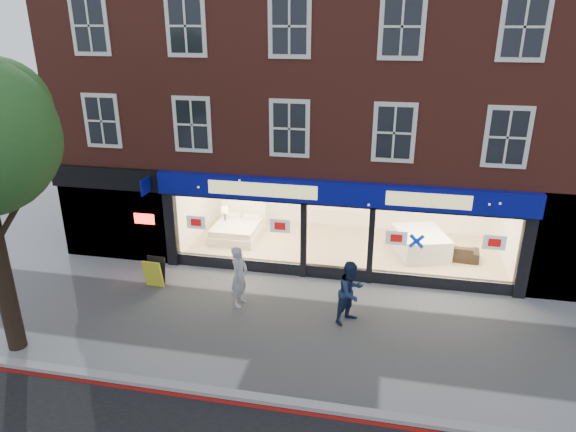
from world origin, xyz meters
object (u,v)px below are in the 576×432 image
(pedestrian_blue, at_px, (351,292))
(pedestrian_grey, at_px, (239,276))
(display_bed, at_px, (238,229))
(a_board, at_px, (155,273))
(mattress_stack, at_px, (420,243))
(sofa, at_px, (450,251))

(pedestrian_blue, bearing_deg, pedestrian_grey, 122.62)
(display_bed, distance_m, pedestrian_blue, 6.66)
(display_bed, height_order, a_board, display_bed)
(a_board, height_order, pedestrian_grey, pedestrian_grey)
(display_bed, xyz_separation_m, mattress_stack, (6.65, -0.10, 0.06))
(sofa, relative_size, a_board, 1.95)
(a_board, bearing_deg, pedestrian_blue, -4.60)
(pedestrian_grey, height_order, pedestrian_blue, pedestrian_grey)
(display_bed, relative_size, mattress_stack, 0.88)
(sofa, bearing_deg, pedestrian_blue, 61.15)
(a_board, distance_m, pedestrian_grey, 2.97)
(pedestrian_grey, bearing_deg, mattress_stack, -38.52)
(sofa, xyz_separation_m, pedestrian_grey, (-6.24, -4.23, 0.54))
(mattress_stack, relative_size, a_board, 2.47)
(mattress_stack, height_order, a_board, a_board)
(a_board, relative_size, pedestrian_grey, 0.52)
(mattress_stack, height_order, pedestrian_blue, pedestrian_blue)
(mattress_stack, distance_m, pedestrian_blue, 5.11)
(mattress_stack, xyz_separation_m, a_board, (-8.12, -3.91, -0.02))
(a_board, bearing_deg, mattress_stack, 28.21)
(sofa, relative_size, pedestrian_grey, 1.02)
(sofa, height_order, a_board, a_board)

